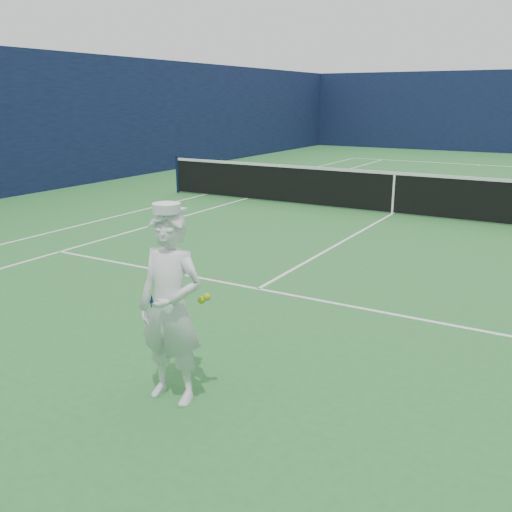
{
  "coord_description": "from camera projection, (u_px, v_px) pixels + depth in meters",
  "views": [
    {
      "loc": [
        3.9,
        -13.17,
        2.67
      ],
      "look_at": [
        0.88,
        -7.97,
        1.0
      ],
      "focal_mm": 40.0,
      "sensor_mm": 36.0,
      "label": 1
    }
  ],
  "objects": [
    {
      "name": "windscreen_fence",
      "position": [
        398.0,
        128.0,
        13.04
      ],
      "size": [
        20.12,
        36.12,
        4.0
      ],
      "color": "#0E1534",
      "rests_on": "ground"
    },
    {
      "name": "ground",
      "position": [
        392.0,
        214.0,
        13.58
      ],
      "size": [
        80.0,
        80.0,
        0.0
      ],
      "primitive_type": "plane",
      "color": "#2B7231",
      "rests_on": "ground"
    },
    {
      "name": "court_markings",
      "position": [
        392.0,
        214.0,
        13.58
      ],
      "size": [
        11.03,
        23.83,
        0.01
      ],
      "color": "white",
      "rests_on": "ground"
    },
    {
      "name": "tennis_player",
      "position": [
        171.0,
        307.0,
        5.03
      ],
      "size": [
        0.77,
        0.47,
        1.82
      ],
      "rotation": [
        0.0,
        0.0,
        0.05
      ],
      "color": "white",
      "rests_on": "ground"
    },
    {
      "name": "tennis_net",
      "position": [
        394.0,
        191.0,
        13.43
      ],
      "size": [
        12.88,
        0.09,
        1.07
      ],
      "color": "#141E4C",
      "rests_on": "ground"
    }
  ]
}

